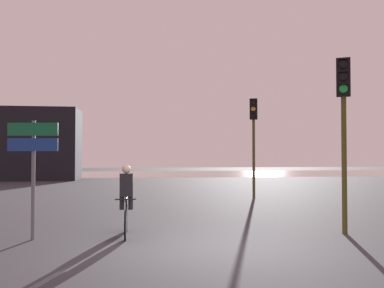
{
  "coord_description": "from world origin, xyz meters",
  "views": [
    {
      "loc": [
        -1.24,
        -8.21,
        1.82
      ],
      "look_at": [
        0.5,
        5.0,
        2.2
      ],
      "focal_mm": 40.0,
      "sensor_mm": 36.0,
      "label": 1
    }
  ],
  "objects_px": {
    "distant_building": "(17,144)",
    "traffic_light_far_right": "(254,129)",
    "direction_sign_post": "(33,157)",
    "traffic_light_near_right": "(344,111)",
    "cyclist": "(126,200)"
  },
  "relations": [
    {
      "from": "distant_building",
      "to": "cyclist",
      "type": "height_order",
      "value": "distant_building"
    },
    {
      "from": "distant_building",
      "to": "traffic_light_near_right",
      "type": "height_order",
      "value": "distant_building"
    },
    {
      "from": "traffic_light_near_right",
      "to": "traffic_light_far_right",
      "type": "xyz_separation_m",
      "value": [
        0.19,
        8.46,
        0.11
      ]
    },
    {
      "from": "distant_building",
      "to": "traffic_light_far_right",
      "type": "distance_m",
      "value": 21.46
    },
    {
      "from": "traffic_light_near_right",
      "to": "cyclist",
      "type": "relative_size",
      "value": 2.42
    },
    {
      "from": "distant_building",
      "to": "direction_sign_post",
      "type": "relative_size",
      "value": 3.56
    },
    {
      "from": "traffic_light_near_right",
      "to": "distant_building",
      "type": "bearing_deg",
      "value": -33.42
    },
    {
      "from": "traffic_light_far_right",
      "to": "direction_sign_post",
      "type": "bearing_deg",
      "value": 69.43
    },
    {
      "from": "distant_building",
      "to": "traffic_light_near_right",
      "type": "relative_size",
      "value": 2.24
    },
    {
      "from": "traffic_light_far_right",
      "to": "cyclist",
      "type": "xyz_separation_m",
      "value": [
        -5.27,
        -7.99,
        -2.18
      ]
    },
    {
      "from": "traffic_light_near_right",
      "to": "traffic_light_far_right",
      "type": "relative_size",
      "value": 0.96
    },
    {
      "from": "traffic_light_near_right",
      "to": "traffic_light_far_right",
      "type": "height_order",
      "value": "traffic_light_far_right"
    },
    {
      "from": "distant_building",
      "to": "cyclist",
      "type": "relative_size",
      "value": 5.41
    },
    {
      "from": "cyclist",
      "to": "traffic_light_near_right",
      "type": "bearing_deg",
      "value": 174.94
    },
    {
      "from": "direction_sign_post",
      "to": "traffic_light_near_right",
      "type": "bearing_deg",
      "value": -174.18
    }
  ]
}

